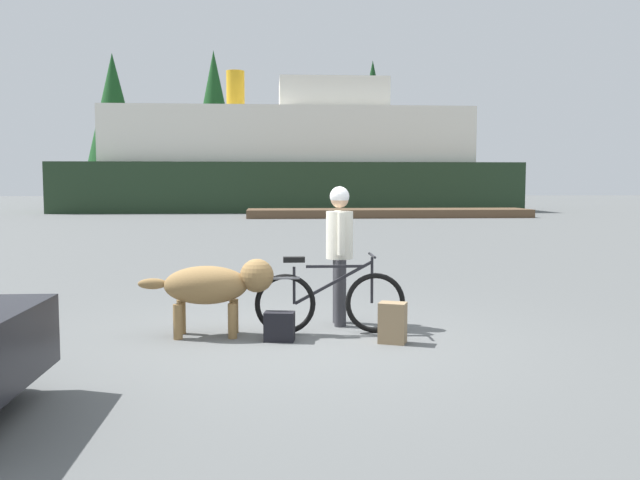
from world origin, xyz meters
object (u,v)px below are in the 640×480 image
Objects in this scene: bicycle at (329,301)px; dog at (215,285)px; person_cyclist at (339,243)px; handbag_pannier at (279,327)px; ferry_boat at (290,162)px; backpack at (393,323)px.

dog is (-1.27, -0.03, 0.19)m from bicycle.
dog is (-1.43, -0.50, -0.42)m from person_cyclist.
ferry_boat is (1.00, 34.43, 2.78)m from handbag_pannier.
bicycle is at bearing 30.02° from handbag_pannier.
bicycle reaches higher than backpack.
bicycle is at bearing 141.92° from backpack.
bicycle is at bearing -90.73° from ferry_boat.
person_cyclist is at bearing 115.88° from backpack.
ferry_boat reaches higher than dog.
person_cyclist reaches higher than backpack.
handbag_pannier is at bearing -91.66° from ferry_boat.
bicycle reaches higher than handbag_pannier.
ferry_boat is (0.27, 33.63, 1.96)m from person_cyclist.
dog reaches higher than handbag_pannier.
backpack is at bearing -89.68° from ferry_boat.
backpack is at bearing -13.78° from dog.
dog is at bearing -178.63° from bicycle.
backpack reaches higher than handbag_pannier.
ferry_boat is (1.70, 34.14, 2.37)m from dog.
bicycle is 0.82m from backpack.
ferry_boat is at bearing 87.15° from dog.
person_cyclist is 1.11× the size of dog.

